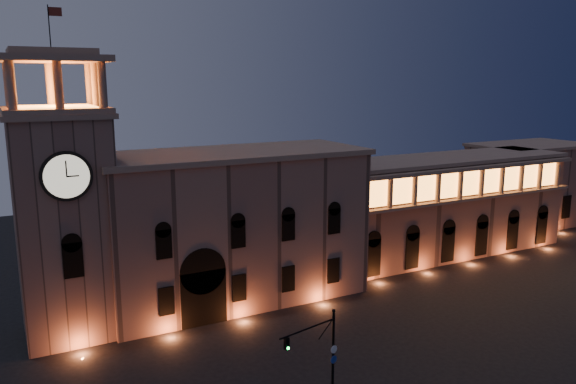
# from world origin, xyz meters

# --- Properties ---
(ground) EXTENTS (160.00, 160.00, 0.00)m
(ground) POSITION_xyz_m (0.00, 0.00, 0.00)
(ground) COLOR black
(ground) RESTS_ON ground
(government_building) EXTENTS (30.80, 12.80, 17.60)m
(government_building) POSITION_xyz_m (-2.08, 21.93, 8.77)
(government_building) COLOR #79594F
(government_building) RESTS_ON ground
(clock_tower) EXTENTS (9.80, 9.80, 32.40)m
(clock_tower) POSITION_xyz_m (-20.50, 20.98, 12.50)
(clock_tower) COLOR #79594F
(clock_tower) RESTS_ON ground
(colonnade_wing) EXTENTS (40.60, 11.50, 14.50)m
(colonnade_wing) POSITION_xyz_m (32.00, 23.92, 7.33)
(colonnade_wing) COLOR brown
(colonnade_wing) RESTS_ON ground
(secondary_building) EXTENTS (20.00, 12.00, 14.00)m
(secondary_building) POSITION_xyz_m (58.00, 30.00, 7.00)
(secondary_building) COLOR brown
(secondary_building) RESTS_ON ground
(traffic_light) EXTENTS (5.68, 1.59, 7.95)m
(traffic_light) POSITION_xyz_m (-4.59, -2.68, 4.17)
(traffic_light) COLOR black
(traffic_light) RESTS_ON ground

